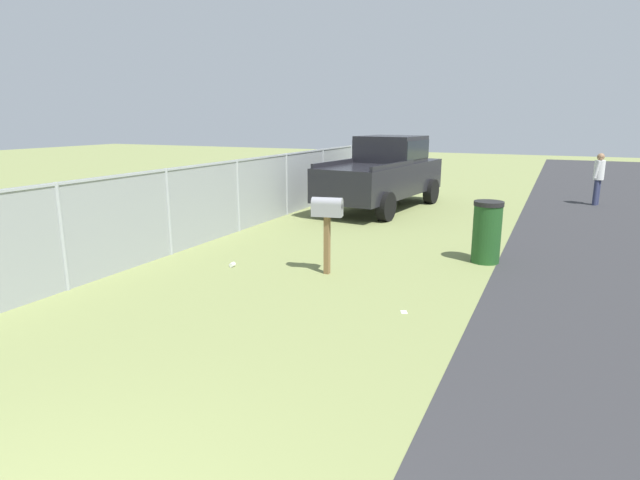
{
  "coord_description": "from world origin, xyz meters",
  "views": [
    {
      "loc": [
        -0.95,
        -2.63,
        2.6
      ],
      "look_at": [
        5.2,
        0.22,
        1.01
      ],
      "focal_mm": 29.16,
      "sensor_mm": 36.0,
      "label": 1
    }
  ],
  "objects_px": {
    "mailbox": "(327,213)",
    "pedestrian": "(599,176)",
    "pickup_truck": "(384,171)",
    "trash_bin": "(487,232)"
  },
  "relations": [
    {
      "from": "pickup_truck",
      "to": "trash_bin",
      "type": "height_order",
      "value": "pickup_truck"
    },
    {
      "from": "pickup_truck",
      "to": "pedestrian",
      "type": "xyz_separation_m",
      "value": [
        3.2,
        -5.75,
        -0.2
      ]
    },
    {
      "from": "mailbox",
      "to": "trash_bin",
      "type": "distance_m",
      "value": 3.06
    },
    {
      "from": "mailbox",
      "to": "pedestrian",
      "type": "height_order",
      "value": "pedestrian"
    },
    {
      "from": "pickup_truck",
      "to": "pedestrian",
      "type": "relative_size",
      "value": 3.35
    },
    {
      "from": "trash_bin",
      "to": "pedestrian",
      "type": "distance_m",
      "value": 8.44
    },
    {
      "from": "mailbox",
      "to": "pedestrian",
      "type": "distance_m",
      "value": 11.02
    },
    {
      "from": "mailbox",
      "to": "trash_bin",
      "type": "relative_size",
      "value": 1.16
    },
    {
      "from": "pickup_truck",
      "to": "trash_bin",
      "type": "xyz_separation_m",
      "value": [
        -4.95,
        -3.57,
        -0.53
      ]
    },
    {
      "from": "trash_bin",
      "to": "pedestrian",
      "type": "relative_size",
      "value": 0.72
    }
  ]
}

